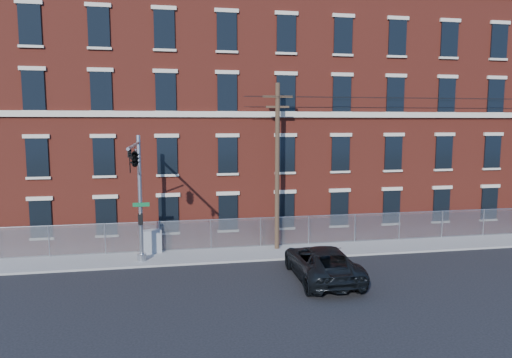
{
  "coord_description": "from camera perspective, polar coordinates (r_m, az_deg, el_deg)",
  "views": [
    {
      "loc": [
        -4.3,
        -21.5,
        7.78
      ],
      "look_at": [
        0.41,
        4.0,
        4.64
      ],
      "focal_mm": 32.61,
      "sensor_mm": 36.0,
      "label": 1
    }
  ],
  "objects": [
    {
      "name": "traffic_signal_mast",
      "position": [
        23.87,
        -14.48,
        0.93
      ],
      "size": [
        0.9,
        6.75,
        7.0
      ],
      "color": "#9EA0A5",
      "rests_on": "ground"
    },
    {
      "name": "pickup_truck",
      "position": [
        23.78,
        8.08,
        -10.11
      ],
      "size": [
        2.96,
        6.18,
        1.7
      ],
      "primitive_type": "imported",
      "rotation": [
        0.0,
        0.0,
        3.12
      ],
      "color": "black",
      "rests_on": "ground"
    },
    {
      "name": "chain_link_fence",
      "position": [
        32.92,
        19.58,
        -5.29
      ],
      "size": [
        59.06,
        0.06,
        1.85
      ],
      "color": "#A5A8AD",
      "rests_on": "ground"
    },
    {
      "name": "mill_building",
      "position": [
        39.01,
        14.37,
        7.23
      ],
      "size": [
        55.3,
        14.32,
        16.3
      ],
      "color": "maroon",
      "rests_on": "ground"
    },
    {
      "name": "sidewalk",
      "position": [
        32.06,
        20.67,
        -7.49
      ],
      "size": [
        65.0,
        3.0,
        0.12
      ],
      "primitive_type": "cube",
      "color": "#989590",
      "rests_on": "ground"
    },
    {
      "name": "ground",
      "position": [
        23.27,
        0.83,
        -12.63
      ],
      "size": [
        140.0,
        140.0,
        0.0
      ],
      "primitive_type": "plane",
      "color": "black",
      "rests_on": "ground"
    },
    {
      "name": "utility_cabinet",
      "position": [
        28.4,
        -12.69,
        -7.48
      ],
      "size": [
        1.2,
        0.8,
        1.38
      ],
      "primitive_type": "cube",
      "rotation": [
        0.0,
        0.0,
        0.24
      ],
      "color": "#929597",
      "rests_on": "sidewalk"
    },
    {
      "name": "utility_pole_near",
      "position": [
        27.93,
        2.62,
        1.88
      ],
      "size": [
        1.8,
        0.28,
        10.0
      ],
      "color": "#483524",
      "rests_on": "ground"
    }
  ]
}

